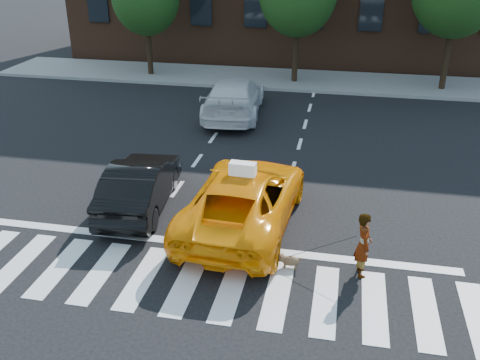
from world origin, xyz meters
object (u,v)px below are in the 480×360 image
(taxi, at_px, (244,198))
(black_sedan, at_px, (140,184))
(dog, at_px, (289,260))
(white_suv, at_px, (234,97))
(woman, at_px, (364,245))

(taxi, distance_m, black_sedan, 3.00)
(dog, bearing_deg, black_sedan, 152.80)
(white_suv, bearing_deg, woman, 111.24)
(woman, height_order, dog, woman)
(black_sedan, relative_size, woman, 2.73)
(white_suv, bearing_deg, black_sedan, 79.53)
(dog, bearing_deg, taxi, 127.26)
(taxi, xyz_separation_m, white_suv, (-2.14, 8.79, 0.03))
(taxi, height_order, black_sedan, taxi)
(taxi, bearing_deg, dog, 131.45)
(black_sedan, xyz_separation_m, white_suv, (0.83, 8.39, 0.10))
(taxi, height_order, dog, taxi)
(woman, distance_m, dog, 1.71)
(taxi, height_order, woman, woman)
(black_sedan, bearing_deg, white_suv, -101.53)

